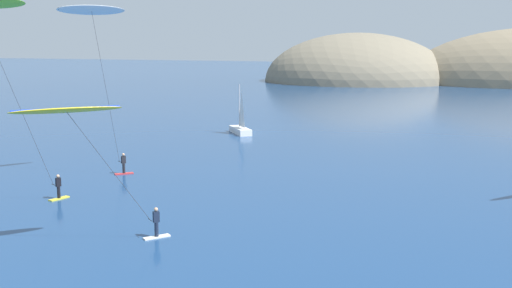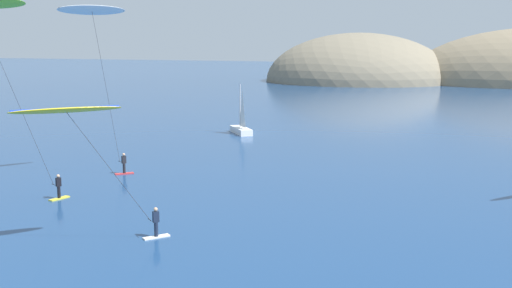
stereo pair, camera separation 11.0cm
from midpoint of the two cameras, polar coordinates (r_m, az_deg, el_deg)
name	(u,v)px [view 1 (the left image)]	position (r m, az deg, el deg)	size (l,w,h in m)	color
headland_island	(470,83)	(170.79, 18.43, 5.16)	(100.55, 46.95, 27.66)	#7A705B
sailboat_near	(240,128)	(74.44, -1.52, 1.46)	(4.49, 5.23, 5.70)	white
kitesurfer_white	(94,24)	(51.13, -14.23, 10.28)	(4.00, 5.12, 13.37)	red
kitesurfer_yellow	(76,122)	(33.45, -15.84, 1.92)	(5.88, 6.56, 7.49)	silver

